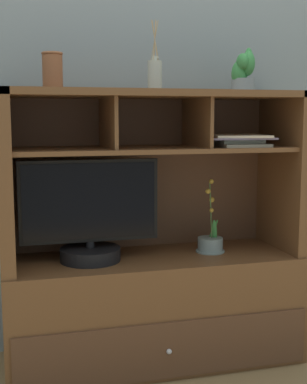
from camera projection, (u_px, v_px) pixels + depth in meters
floor_plane at (153, 360)px, 2.55m from camera, size 6.00×6.00×0.02m
back_wall at (139, 64)px, 2.60m from camera, size 6.00×0.02×2.80m
media_console at (153, 275)px, 2.49m from camera, size 1.36×0.51×1.26m
tv_monitor at (90, 221)px, 2.36m from camera, size 0.62×0.27×0.45m
potted_orchid at (210, 242)px, 2.54m from camera, size 0.14×0.14×0.35m
magazine_stack_left at (236, 140)px, 2.48m from camera, size 0.32×0.32×0.05m
diffuser_bottle at (155, 75)px, 2.34m from camera, size 0.06×0.06×0.30m
potted_succulent at (243, 73)px, 2.49m from camera, size 0.13×0.13×0.20m
ceramic_vase at (53, 71)px, 2.24m from camera, size 0.09×0.09×0.15m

